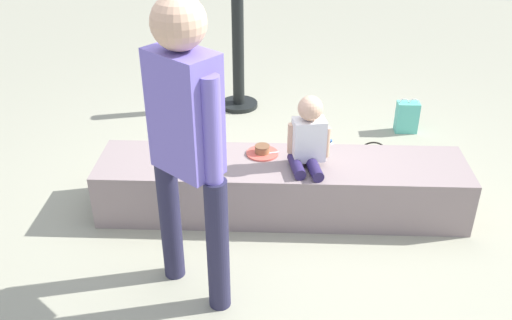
{
  "coord_description": "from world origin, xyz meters",
  "views": [
    {
      "loc": [
        -0.05,
        -3.25,
        2.27
      ],
      "look_at": [
        -0.16,
        -0.41,
        0.63
      ],
      "focal_mm": 39.39,
      "sensor_mm": 36.0,
      "label": 1
    }
  ],
  "objects_px": {
    "party_cup_red": "(195,137)",
    "handbag_black_leather": "(371,165)",
    "cake_plate": "(262,151)",
    "adult_standing": "(186,132)",
    "child_seated": "(308,136)",
    "gift_bag": "(407,117)",
    "water_bottle_near_gift": "(330,151)"
  },
  "relations": [
    {
      "from": "party_cup_red",
      "to": "handbag_black_leather",
      "type": "height_order",
      "value": "handbag_black_leather"
    },
    {
      "from": "cake_plate",
      "to": "party_cup_red",
      "type": "bearing_deg",
      "value": 124.9
    },
    {
      "from": "adult_standing",
      "to": "child_seated",
      "type": "bearing_deg",
      "value": 50.17
    },
    {
      "from": "cake_plate",
      "to": "handbag_black_leather",
      "type": "height_order",
      "value": "cake_plate"
    },
    {
      "from": "child_seated",
      "to": "party_cup_red",
      "type": "relative_size",
      "value": 4.22
    },
    {
      "from": "gift_bag",
      "to": "child_seated",
      "type": "bearing_deg",
      "value": -126.11
    },
    {
      "from": "handbag_black_leather",
      "to": "adult_standing",
      "type": "bearing_deg",
      "value": -132.31
    },
    {
      "from": "adult_standing",
      "to": "handbag_black_leather",
      "type": "bearing_deg",
      "value": 47.69
    },
    {
      "from": "gift_bag",
      "to": "water_bottle_near_gift",
      "type": "height_order",
      "value": "gift_bag"
    },
    {
      "from": "child_seated",
      "to": "adult_standing",
      "type": "relative_size",
      "value": 0.29
    },
    {
      "from": "adult_standing",
      "to": "gift_bag",
      "type": "distance_m",
      "value": 2.75
    },
    {
      "from": "cake_plate",
      "to": "water_bottle_near_gift",
      "type": "bearing_deg",
      "value": 49.34
    },
    {
      "from": "adult_standing",
      "to": "water_bottle_near_gift",
      "type": "bearing_deg",
      "value": 60.2
    },
    {
      "from": "adult_standing",
      "to": "handbag_black_leather",
      "type": "relative_size",
      "value": 5.61
    },
    {
      "from": "child_seated",
      "to": "party_cup_red",
      "type": "height_order",
      "value": "child_seated"
    },
    {
      "from": "handbag_black_leather",
      "to": "water_bottle_near_gift",
      "type": "bearing_deg",
      "value": 141.64
    },
    {
      "from": "water_bottle_near_gift",
      "to": "party_cup_red",
      "type": "height_order",
      "value": "water_bottle_near_gift"
    },
    {
      "from": "child_seated",
      "to": "cake_plate",
      "type": "xyz_separation_m",
      "value": [
        -0.3,
        0.14,
        -0.19
      ]
    },
    {
      "from": "handbag_black_leather",
      "to": "gift_bag",
      "type": "bearing_deg",
      "value": 61.91
    },
    {
      "from": "water_bottle_near_gift",
      "to": "adult_standing",
      "type": "bearing_deg",
      "value": -119.8
    },
    {
      "from": "cake_plate",
      "to": "party_cup_red",
      "type": "height_order",
      "value": "cake_plate"
    },
    {
      "from": "cake_plate",
      "to": "handbag_black_leather",
      "type": "xyz_separation_m",
      "value": [
        0.83,
        0.37,
        -0.31
      ]
    },
    {
      "from": "party_cup_red",
      "to": "handbag_black_leather",
      "type": "bearing_deg",
      "value": -18.65
    },
    {
      "from": "child_seated",
      "to": "party_cup_red",
      "type": "bearing_deg",
      "value": 132.16
    },
    {
      "from": "adult_standing",
      "to": "cake_plate",
      "type": "bearing_deg",
      "value": 69.1
    },
    {
      "from": "water_bottle_near_gift",
      "to": "party_cup_red",
      "type": "distance_m",
      "value": 1.15
    },
    {
      "from": "cake_plate",
      "to": "party_cup_red",
      "type": "xyz_separation_m",
      "value": [
        -0.6,
        0.85,
        -0.35
      ]
    },
    {
      "from": "gift_bag",
      "to": "party_cup_red",
      "type": "distance_m",
      "value": 1.86
    },
    {
      "from": "child_seated",
      "to": "adult_standing",
      "type": "distance_m",
      "value": 1.1
    },
    {
      "from": "cake_plate",
      "to": "handbag_black_leather",
      "type": "relative_size",
      "value": 0.75
    },
    {
      "from": "adult_standing",
      "to": "party_cup_red",
      "type": "height_order",
      "value": "adult_standing"
    },
    {
      "from": "child_seated",
      "to": "handbag_black_leather",
      "type": "relative_size",
      "value": 1.61
    }
  ]
}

